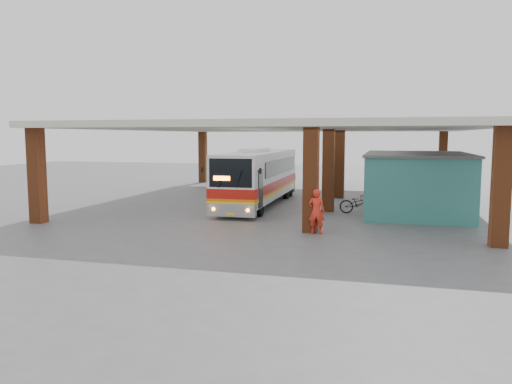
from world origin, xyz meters
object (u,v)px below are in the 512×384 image
object	(u,v)px
motorcycle	(360,203)
coach_bus	(259,177)
pedestrian	(316,211)
red_chair	(366,193)

from	to	relation	value
motorcycle	coach_bus	bearing A→B (deg)	73.83
coach_bus	pedestrian	distance (m)	8.90
motorcycle	pedestrian	size ratio (longest dim) A/B	1.11
pedestrian	red_chair	distance (m)	12.05
motorcycle	red_chair	world-z (taller)	motorcycle
red_chair	pedestrian	bearing A→B (deg)	-98.90
pedestrian	red_chair	world-z (taller)	pedestrian
pedestrian	motorcycle	bearing A→B (deg)	-103.57
coach_bus	red_chair	xyz separation A→B (m)	(5.86, 4.28, -1.26)
coach_bus	motorcycle	xyz separation A→B (m)	(5.86, -1.81, -1.10)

